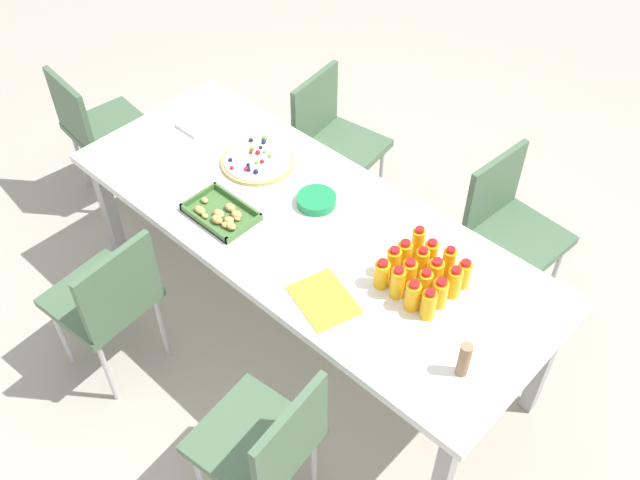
{
  "coord_description": "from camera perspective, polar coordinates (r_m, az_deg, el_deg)",
  "views": [
    {
      "loc": [
        -1.54,
        1.55,
        2.85
      ],
      "look_at": [
        -0.14,
        0.05,
        0.75
      ],
      "focal_mm": 39.97,
      "sensor_mm": 36.0,
      "label": 1
    }
  ],
  "objects": [
    {
      "name": "party_table",
      "position": [
        3.09,
        -1.18,
        0.71
      ],
      "size": [
        2.25,
        0.88,
        0.73
      ],
      "color": "white",
      "rests_on": "ground_plane"
    },
    {
      "name": "juice_bottle_12",
      "position": [
        2.68,
        8.68,
        -5.12
      ],
      "size": [
        0.06,
        0.06,
        0.14
      ],
      "color": "#FAAF14",
      "rests_on": "party_table"
    },
    {
      "name": "juice_bottle_6",
      "position": [
        2.81,
        8.14,
        -1.8
      ],
      "size": [
        0.05,
        0.05,
        0.14
      ],
      "color": "#FAAF14",
      "rests_on": "party_table"
    },
    {
      "name": "juice_bottle_3",
      "position": [
        2.88,
        7.85,
        -0.18
      ],
      "size": [
        0.05,
        0.05,
        0.15
      ],
      "color": "#FAAD14",
      "rests_on": "party_table"
    },
    {
      "name": "snack_tray",
      "position": [
        3.08,
        -7.9,
        2.06
      ],
      "size": [
        0.31,
        0.21,
        0.04
      ],
      "color": "#477238",
      "rests_on": "party_table"
    },
    {
      "name": "chair_near_right",
      "position": [
        3.88,
        1.01,
        8.32
      ],
      "size": [
        0.45,
        0.45,
        0.83
      ],
      "rotation": [
        0.0,
        0.0,
        1.7
      ],
      "color": "#4C6B4C",
      "rests_on": "ground_plane"
    },
    {
      "name": "chair_near_left",
      "position": [
        3.48,
        14.85,
        1.32
      ],
      "size": [
        0.43,
        0.43,
        0.83
      ],
      "rotation": [
        0.0,
        0.0,
        1.49
      ],
      "color": "#4C6B4C",
      "rests_on": "ground_plane"
    },
    {
      "name": "juice_bottle_13",
      "position": [
        2.7,
        7.43,
        -4.46
      ],
      "size": [
        0.06,
        0.06,
        0.14
      ],
      "color": "#F9AA14",
      "rests_on": "party_table"
    },
    {
      "name": "chair_end",
      "position": [
        4.15,
        -17.46,
        8.78
      ],
      "size": [
        0.44,
        0.44,
        0.83
      ],
      "rotation": [
        0.0,
        0.0,
        3.04
      ],
      "color": "#4C6B4C",
      "rests_on": "ground_plane"
    },
    {
      "name": "fruit_pizza",
      "position": [
        3.34,
        -5.01,
        6.37
      ],
      "size": [
        0.34,
        0.34,
        0.05
      ],
      "color": "tan",
      "rests_on": "party_table"
    },
    {
      "name": "juice_bottle_5",
      "position": [
        2.79,
        9.23,
        -2.62
      ],
      "size": [
        0.06,
        0.06,
        0.13
      ],
      "color": "#FAAD14",
      "rests_on": "party_table"
    },
    {
      "name": "cardboard_tube",
      "position": [
        2.53,
        11.46,
        -9.37
      ],
      "size": [
        0.04,
        0.04,
        0.15
      ],
      "primitive_type": "cylinder",
      "color": "#9E7A56",
      "rests_on": "party_table"
    },
    {
      "name": "juice_bottle_1",
      "position": [
        2.83,
        10.26,
        -1.76
      ],
      "size": [
        0.05,
        0.05,
        0.15
      ],
      "color": "#FBAB14",
      "rests_on": "party_table"
    },
    {
      "name": "juice_bottle_10",
      "position": [
        2.77,
        7.15,
        -2.74
      ],
      "size": [
        0.06,
        0.06,
        0.14
      ],
      "color": "#FAAC14",
      "rests_on": "party_table"
    },
    {
      "name": "juice_bottle_14",
      "position": [
        2.72,
        6.23,
        -3.43
      ],
      "size": [
        0.06,
        0.06,
        0.15
      ],
      "color": "#F9AB14",
      "rests_on": "party_table"
    },
    {
      "name": "juice_bottle_2",
      "position": [
        2.86,
        8.86,
        -1.09
      ],
      "size": [
        0.06,
        0.06,
        0.13
      ],
      "color": "#FAAC14",
      "rests_on": "party_table"
    },
    {
      "name": "juice_bottle_11",
      "position": [
        2.8,
        5.91,
        -1.78
      ],
      "size": [
        0.06,
        0.06,
        0.14
      ],
      "color": "#FAAC14",
      "rests_on": "party_table"
    },
    {
      "name": "juice_bottle_9",
      "position": [
        2.74,
        8.38,
        -3.57
      ],
      "size": [
        0.05,
        0.05,
        0.14
      ],
      "color": "#FAAE14",
      "rests_on": "party_table"
    },
    {
      "name": "plate_stack",
      "position": [
        3.11,
        -0.29,
        3.2
      ],
      "size": [
        0.17,
        0.17,
        0.04
      ],
      "color": "#1E8C4C",
      "rests_on": "party_table"
    },
    {
      "name": "napkin_stack",
      "position": [
        3.6,
        -9.87,
        9.08
      ],
      "size": [
        0.15,
        0.15,
        0.02
      ],
      "primitive_type": "cube",
      "color": "white",
      "rests_on": "party_table"
    },
    {
      "name": "juice_bottle_0",
      "position": [
        2.8,
        11.44,
        -2.7
      ],
      "size": [
        0.06,
        0.06,
        0.13
      ],
      "color": "#FAAB14",
      "rests_on": "party_table"
    },
    {
      "name": "chair_far_right",
      "position": [
        3.19,
        -16.59,
        -4.42
      ],
      "size": [
        0.43,
        0.43,
        0.83
      ],
      "rotation": [
        0.0,
        0.0,
        -1.49
      ],
      "color": "#4C6B4C",
      "rests_on": "ground_plane"
    },
    {
      "name": "juice_bottle_15",
      "position": [
        2.76,
        4.98,
        -2.74
      ],
      "size": [
        0.06,
        0.06,
        0.13
      ],
      "color": "#F9AF14",
      "rests_on": "party_table"
    },
    {
      "name": "juice_bottle_4",
      "position": [
        2.76,
        10.69,
        -3.36
      ],
      "size": [
        0.06,
        0.06,
        0.14
      ],
      "color": "#FAAD14",
      "rests_on": "party_table"
    },
    {
      "name": "paper_folder",
      "position": [
        2.74,
        0.3,
        -4.78
      ],
      "size": [
        0.31,
        0.27,
        0.01
      ],
      "primitive_type": "cube",
      "rotation": [
        0.0,
        0.0,
        -0.3
      ],
      "color": "yellow",
      "rests_on": "party_table"
    },
    {
      "name": "juice_bottle_8",
      "position": [
        2.72,
        9.56,
        -4.23
      ],
      "size": [
        0.06,
        0.06,
        0.14
      ],
      "color": "#FAAD14",
      "rests_on": "party_table"
    },
    {
      "name": "chair_far_left",
      "position": [
        2.68,
        -4.28,
        -15.88
      ],
      "size": [
        0.44,
        0.44,
        0.83
      ],
      "rotation": [
        0.0,
        0.0,
        -1.46
      ],
      "color": "#4C6B4C",
      "rests_on": "ground_plane"
    },
    {
      "name": "ground_plane",
      "position": [
        3.59,
        -1.02,
        -6.92
      ],
      "size": [
        12.0,
        12.0,
        0.0
      ],
      "primitive_type": "plane",
      "color": "#B2A899"
    },
    {
      "name": "juice_bottle_7",
      "position": [
        2.84,
        6.77,
        -1.13
      ],
      "size": [
        0.06,
        0.06,
        0.13
      ],
      "color": "#FBAF14",
      "rests_on": "party_table"
    }
  ]
}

